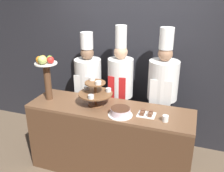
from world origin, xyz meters
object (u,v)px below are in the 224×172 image
tiered_stand (95,92)px  chef_center_left (120,87)px  chef_left (88,86)px  chef_center_right (162,92)px  cake_square_tray (146,114)px  fruit_pedestal (46,70)px  cake_round (120,112)px  cup_white (165,118)px

tiered_stand → chef_center_left: (0.15, 0.56, -0.13)m
chef_left → chef_center_right: 1.10m
chef_left → chef_center_left: 0.51m
cake_square_tray → chef_left: 1.19m
tiered_stand → fruit_pedestal: (-0.65, -0.05, 0.23)m
cake_round → chef_center_right: chef_center_right is taller
chef_left → fruit_pedestal: bearing=-116.2°
fruit_pedestal → cake_square_tray: bearing=-0.4°
cup_white → chef_center_right: (-0.14, 0.69, 0.02)m
chef_center_right → fruit_pedestal: bearing=-156.6°
cake_round → chef_left: size_ratio=0.16×
tiered_stand → cup_white: size_ratio=6.00×
chef_center_left → chef_center_right: chef_center_right is taller
tiered_stand → cake_round: (0.38, -0.16, -0.14)m
cake_square_tray → chef_center_left: (-0.51, 0.62, 0.03)m
cup_white → cake_square_tray: bearing=161.3°
cup_white → cake_square_tray: 0.24m
fruit_pedestal → chef_center_left: 1.07m
cake_square_tray → chef_center_right: chef_center_right is taller
tiered_stand → cup_white: bearing=-8.5°
cup_white → cake_round: bearing=-176.9°
chef_left → chef_center_right: bearing=0.0°
fruit_pedestal → chef_center_right: (1.40, 0.61, -0.35)m
cake_square_tray → chef_left: chef_left is taller
chef_left → chef_center_right: size_ratio=0.94×
cup_white → chef_center_right: chef_center_right is taller
cake_square_tray → chef_center_left: bearing=129.7°
tiered_stand → cup_white: tiered_stand is taller
chef_center_left → chef_center_right: bearing=0.0°
fruit_pedestal → cake_square_tray: size_ratio=2.94×
chef_left → cake_round: bearing=-44.6°
cake_round → chef_center_right: (0.37, 0.72, 0.01)m
cake_square_tray → cup_white: bearing=-18.7°
tiered_stand → chef_center_right: 0.94m
chef_center_right → tiered_stand: bearing=-143.1°
fruit_pedestal → cup_white: fruit_pedestal is taller
chef_center_left → chef_center_right: (0.60, 0.00, 0.01)m
tiered_stand → fruit_pedestal: fruit_pedestal is taller
chef_center_left → cake_round: bearing=-72.5°
fruit_pedestal → chef_left: (0.30, 0.61, -0.41)m
cake_round → chef_left: chef_left is taller
chef_center_right → cake_square_tray: bearing=-98.0°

